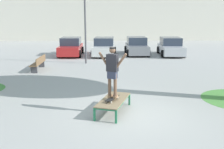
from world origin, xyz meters
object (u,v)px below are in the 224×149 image
(car_white, at_px, (104,47))
(park_bench, at_px, (39,63))
(skater, at_px, (112,69))
(skate_box, at_px, (113,101))
(light_post, at_px, (85,7))
(car_silver, at_px, (171,47))
(skateboard, at_px, (112,98))
(car_red, at_px, (71,47))
(car_grey, at_px, (137,46))

(car_white, height_order, park_bench, car_white)
(skater, relative_size, car_white, 0.39)
(skate_box, bearing_deg, skater, -108.03)
(skater, height_order, light_post, light_post)
(park_bench, bearing_deg, car_silver, 32.81)
(car_white, bearing_deg, skate_box, -88.89)
(skate_box, relative_size, car_white, 0.47)
(skater, bearing_deg, skateboard, -114.74)
(car_red, distance_m, light_post, 5.38)
(skater, height_order, car_grey, skater)
(skateboard, height_order, park_bench, park_bench)
(car_silver, bearing_deg, light_post, -150.60)
(skate_box, xyz_separation_m, car_silver, (5.35, 13.89, 0.28))
(car_silver, bearing_deg, park_bench, -147.19)
(light_post, bearing_deg, skateboard, -81.44)
(car_white, distance_m, park_bench, 7.43)
(skate_box, relative_size, light_post, 0.35)
(car_red, bearing_deg, skate_box, -77.67)
(skate_box, height_order, skater, skater)
(car_red, xyz_separation_m, car_silver, (8.43, -0.21, 0.00))
(skateboard, xyz_separation_m, skater, (0.00, 0.00, 0.99))
(skateboard, bearing_deg, skate_box, 71.88)
(skateboard, bearing_deg, light_post, 98.56)
(skater, xyz_separation_m, car_white, (-0.23, 14.03, -0.84))
(car_white, bearing_deg, car_silver, -0.31)
(car_grey, relative_size, car_silver, 0.98)
(skate_box, xyz_separation_m, car_white, (-0.27, 13.92, 0.28))
(skateboard, height_order, skater, skater)
(car_grey, height_order, light_post, light_post)
(skateboard, height_order, light_post, light_post)
(skate_box, height_order, car_white, car_white)
(skate_box, xyz_separation_m, light_post, (-1.56, 9.99, 3.41))
(car_silver, bearing_deg, skateboard, -111.03)
(skateboard, bearing_deg, car_white, 90.95)
(car_silver, xyz_separation_m, park_bench, (-9.64, -6.22, -0.24))
(car_red, relative_size, park_bench, 1.75)
(skate_box, xyz_separation_m, skater, (-0.04, -0.11, 1.12))
(skate_box, bearing_deg, park_bench, 119.25)
(car_white, bearing_deg, car_red, 176.38)
(skate_box, height_order, car_red, car_red)
(skater, distance_m, car_red, 14.55)
(skater, distance_m, car_grey, 14.85)
(skateboard, relative_size, light_post, 0.14)
(skate_box, xyz_separation_m, skateboard, (-0.04, -0.12, 0.12))
(car_grey, xyz_separation_m, park_bench, (-6.83, -6.81, -0.24))
(car_silver, distance_m, light_post, 8.52)
(light_post, bearing_deg, car_silver, 29.40)
(park_bench, height_order, light_post, light_post)
(skate_box, height_order, skateboard, skateboard)
(car_grey, bearing_deg, skater, -99.99)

